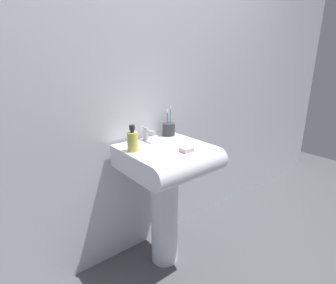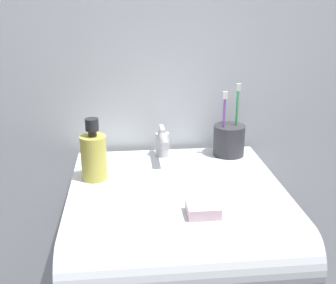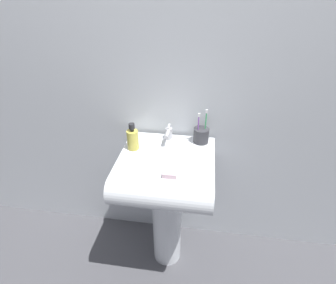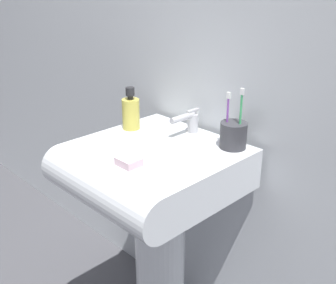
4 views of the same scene
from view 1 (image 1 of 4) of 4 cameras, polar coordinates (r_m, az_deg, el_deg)
ground_plane at (r=2.03m, az=-0.72°, el=-23.93°), size 6.00×6.00×0.00m
wall_back at (r=1.75m, az=-6.52°, el=12.70°), size 5.00×0.05×2.40m
sink_pedestal at (r=1.82m, az=-0.77°, el=-15.64°), size 0.18×0.18×0.70m
sink_basin at (r=1.59m, az=0.35°, el=-3.73°), size 0.50×0.52×0.14m
faucet at (r=1.71m, az=-4.63°, el=1.83°), size 0.04×0.13×0.08m
toothbrush_cup at (r=1.82m, az=0.13°, el=2.86°), size 0.09×0.09×0.20m
soap_bottle at (r=1.51m, az=-7.71°, el=0.28°), size 0.06×0.06×0.15m
bar_soap at (r=1.51m, az=4.06°, el=-1.66°), size 0.07×0.06×0.02m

